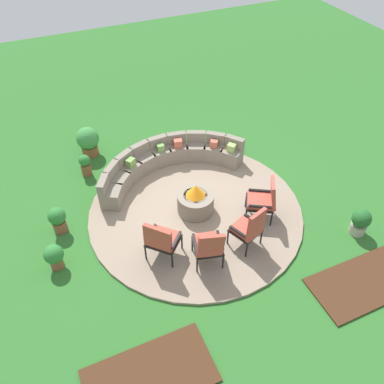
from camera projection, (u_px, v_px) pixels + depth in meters
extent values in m
plane|color=#2D6B28|center=(195.00, 212.00, 9.12)|extent=(24.00, 24.00, 0.00)
cylinder|color=gray|center=(195.00, 211.00, 9.10)|extent=(4.89, 4.89, 0.06)
cube|color=#472B19|center=(150.00, 376.00, 6.39)|extent=(2.10, 1.09, 0.04)
cube|color=#472B19|center=(363.00, 283.00, 7.68)|extent=(2.10, 1.09, 0.04)
cylinder|color=gray|center=(196.00, 202.00, 8.92)|extent=(0.84, 0.84, 0.47)
cylinder|color=black|center=(196.00, 196.00, 8.78)|extent=(0.54, 0.54, 0.06)
cone|color=orange|center=(196.00, 190.00, 8.66)|extent=(0.43, 0.43, 0.28)
cube|color=gray|center=(231.00, 157.00, 10.16)|extent=(0.65, 0.66, 0.44)
cube|color=gray|center=(235.00, 142.00, 10.01)|extent=(0.42, 0.48, 0.28)
cube|color=gray|center=(214.00, 153.00, 10.29)|extent=(0.66, 0.66, 0.44)
cube|color=gray|center=(216.00, 138.00, 10.15)|extent=(0.48, 0.43, 0.28)
cube|color=gray|center=(196.00, 151.00, 10.34)|extent=(0.63, 0.61, 0.44)
cube|color=gray|center=(196.00, 136.00, 10.20)|extent=(0.51, 0.35, 0.28)
cube|color=gray|center=(178.00, 152.00, 10.30)|extent=(0.56, 0.53, 0.44)
cube|color=gray|center=(176.00, 138.00, 10.16)|extent=(0.51, 0.24, 0.28)
cube|color=gray|center=(160.00, 156.00, 10.18)|extent=(0.52, 0.48, 0.44)
cube|color=gray|center=(157.00, 142.00, 10.03)|extent=(0.50, 0.19, 0.28)
cube|color=gray|center=(144.00, 163.00, 9.98)|extent=(0.60, 0.58, 0.44)
cube|color=gray|center=(140.00, 149.00, 9.81)|extent=(0.51, 0.30, 0.28)
cube|color=gray|center=(130.00, 172.00, 9.72)|extent=(0.65, 0.64, 0.44)
cube|color=gray|center=(124.00, 158.00, 9.53)|extent=(0.50, 0.39, 0.28)
cube|color=gray|center=(119.00, 183.00, 9.41)|extent=(0.66, 0.66, 0.44)
cube|color=gray|center=(112.00, 170.00, 9.20)|extent=(0.45, 0.46, 0.28)
cube|color=gray|center=(112.00, 197.00, 9.07)|extent=(0.63, 0.65, 0.44)
cube|color=gray|center=(103.00, 185.00, 8.83)|extent=(0.38, 0.50, 0.28)
cube|color=#BC5B47|center=(214.00, 144.00, 10.04)|extent=(0.24, 0.24, 0.19)
cube|color=#70A34C|center=(161.00, 148.00, 9.94)|extent=(0.17, 0.15, 0.17)
cube|color=#93B756|center=(231.00, 148.00, 9.91)|extent=(0.25, 0.26, 0.20)
cube|color=#70A34C|center=(130.00, 162.00, 9.48)|extent=(0.26, 0.25, 0.20)
cube|color=#BC5B47|center=(178.00, 143.00, 10.04)|extent=(0.25, 0.22, 0.21)
cylinder|color=black|center=(156.00, 235.00, 8.28)|extent=(0.04, 0.04, 0.38)
cylinder|color=black|center=(182.00, 242.00, 8.13)|extent=(0.04, 0.04, 0.38)
cylinder|color=black|center=(146.00, 253.00, 7.93)|extent=(0.04, 0.04, 0.38)
cylinder|color=black|center=(172.00, 261.00, 7.78)|extent=(0.04, 0.04, 0.38)
cube|color=black|center=(163.00, 241.00, 7.88)|extent=(0.83, 0.83, 0.05)
cube|color=#B24738|center=(163.00, 238.00, 7.83)|extent=(0.76, 0.76, 0.09)
cube|color=#B24738|center=(158.00, 238.00, 7.49)|extent=(0.46, 0.51, 0.65)
cube|color=black|center=(150.00, 232.00, 7.86)|extent=(0.36, 0.37, 0.04)
cube|color=black|center=(176.00, 240.00, 7.72)|extent=(0.36, 0.37, 0.04)
cylinder|color=black|center=(192.00, 244.00, 8.09)|extent=(0.04, 0.04, 0.38)
cylinder|color=black|center=(217.00, 241.00, 8.16)|extent=(0.04, 0.04, 0.38)
cylinder|color=black|center=(197.00, 266.00, 7.70)|extent=(0.04, 0.04, 0.38)
cylinder|color=black|center=(223.00, 262.00, 7.76)|extent=(0.04, 0.04, 0.38)
cube|color=black|center=(208.00, 246.00, 7.78)|extent=(0.68, 0.70, 0.05)
cube|color=#B24738|center=(208.00, 244.00, 7.73)|extent=(0.62, 0.64, 0.09)
cube|color=#B24738|center=(211.00, 246.00, 7.39)|extent=(0.56, 0.22, 0.61)
cube|color=black|center=(195.00, 243.00, 7.65)|extent=(0.17, 0.49, 0.04)
cube|color=black|center=(220.00, 240.00, 7.72)|extent=(0.17, 0.49, 0.04)
cylinder|color=black|center=(228.00, 237.00, 8.22)|extent=(0.04, 0.04, 0.38)
cylinder|color=black|center=(243.00, 225.00, 8.48)|extent=(0.04, 0.04, 0.38)
cylinder|color=black|center=(246.00, 250.00, 7.97)|extent=(0.04, 0.04, 0.38)
cylinder|color=black|center=(261.00, 237.00, 8.23)|extent=(0.04, 0.04, 0.38)
cube|color=black|center=(245.00, 230.00, 8.08)|extent=(0.69, 0.69, 0.05)
cube|color=#B24738|center=(246.00, 228.00, 8.03)|extent=(0.64, 0.64, 0.09)
cube|color=#B24738|center=(256.00, 225.00, 7.74)|extent=(0.53, 0.30, 0.67)
cube|color=black|center=(239.00, 232.00, 7.86)|extent=(0.22, 0.44, 0.04)
cube|color=black|center=(253.00, 220.00, 8.11)|extent=(0.22, 0.44, 0.04)
cylinder|color=black|center=(246.00, 217.00, 8.64)|extent=(0.04, 0.04, 0.38)
cylinder|color=black|center=(246.00, 201.00, 9.03)|extent=(0.04, 0.04, 0.38)
cylinder|color=black|center=(271.00, 219.00, 8.60)|extent=(0.04, 0.04, 0.38)
cylinder|color=black|center=(270.00, 202.00, 8.98)|extent=(0.04, 0.04, 0.38)
cube|color=black|center=(259.00, 203.00, 8.67)|extent=(0.80, 0.79, 0.05)
cube|color=#B24738|center=(260.00, 201.00, 8.62)|extent=(0.73, 0.72, 0.09)
cube|color=#B24738|center=(273.00, 193.00, 8.43)|extent=(0.38, 0.57, 0.64)
cube|color=black|center=(260.00, 207.00, 8.39)|extent=(0.46, 0.30, 0.04)
cube|color=black|center=(260.00, 191.00, 8.76)|extent=(0.46, 0.30, 0.04)
cylinder|color=brown|center=(90.00, 150.00, 10.62)|extent=(0.43, 0.43, 0.28)
sphere|color=#3D8E42|center=(88.00, 138.00, 10.36)|extent=(0.59, 0.59, 0.59)
cylinder|color=#A89E8E|center=(357.00, 228.00, 8.58)|extent=(0.34, 0.34, 0.24)
sphere|color=#236028|center=(362.00, 218.00, 8.37)|extent=(0.41, 0.41, 0.41)
sphere|color=yellow|center=(365.00, 215.00, 8.32)|extent=(0.16, 0.16, 0.16)
cylinder|color=brown|center=(86.00, 169.00, 9.99)|extent=(0.25, 0.25, 0.31)
sphere|color=#2D7A33|center=(84.00, 160.00, 9.79)|extent=(0.29, 0.29, 0.29)
cylinder|color=brown|center=(57.00, 263.00, 7.91)|extent=(0.26, 0.26, 0.24)
sphere|color=#2D7A33|center=(54.00, 254.00, 7.73)|extent=(0.39, 0.39, 0.39)
cylinder|color=brown|center=(60.00, 226.00, 8.60)|extent=(0.30, 0.30, 0.29)
sphere|color=#2D7A33|center=(57.00, 216.00, 8.39)|extent=(0.38, 0.38, 0.38)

